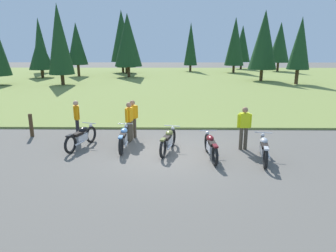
# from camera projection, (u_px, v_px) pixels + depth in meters

# --- Properties ---
(ground_plane) EXTENTS (140.00, 140.00, 0.00)m
(ground_plane) POSITION_uv_depth(u_px,v_px,m) (168.00, 153.00, 11.27)
(ground_plane) COLOR #605B54
(grass_moorland) EXTENTS (80.00, 44.00, 0.10)m
(grass_moorland) POSITION_uv_depth(u_px,v_px,m) (171.00, 80.00, 35.83)
(grass_moorland) COLOR olive
(grass_moorland) RESTS_ON ground
(forest_treeline) EXTENTS (41.35, 27.03, 9.18)m
(forest_treeline) POSITION_uv_depth(u_px,v_px,m) (152.00, 42.00, 40.16)
(forest_treeline) COLOR #47331E
(forest_treeline) RESTS_ON ground
(motorcycle_black) EXTENTS (0.84, 2.03, 0.88)m
(motorcycle_black) POSITION_uv_depth(u_px,v_px,m) (81.00, 137.00, 11.81)
(motorcycle_black) COLOR black
(motorcycle_black) RESTS_ON ground
(motorcycle_sky_blue) EXTENTS (0.62, 2.10, 0.88)m
(motorcycle_sky_blue) POSITION_uv_depth(u_px,v_px,m) (124.00, 138.00, 11.68)
(motorcycle_sky_blue) COLOR black
(motorcycle_sky_blue) RESTS_ON ground
(motorcycle_olive) EXTENTS (0.76, 2.06, 0.88)m
(motorcycle_olive) POSITION_uv_depth(u_px,v_px,m) (168.00, 141.00, 11.36)
(motorcycle_olive) COLOR black
(motorcycle_olive) RESTS_ON ground
(motorcycle_maroon) EXTENTS (0.62, 2.10, 0.88)m
(motorcycle_maroon) POSITION_uv_depth(u_px,v_px,m) (211.00, 146.00, 10.70)
(motorcycle_maroon) COLOR black
(motorcycle_maroon) RESTS_ON ground
(motorcycle_silver) EXTENTS (0.69, 2.08, 0.88)m
(motorcycle_silver) POSITION_uv_depth(u_px,v_px,m) (264.00, 149.00, 10.43)
(motorcycle_silver) COLOR black
(motorcycle_silver) RESTS_ON ground
(rider_checking_bike) EXTENTS (0.34, 0.52, 1.67)m
(rider_checking_bike) POSITION_uv_depth(u_px,v_px,m) (77.00, 117.00, 12.85)
(rider_checking_bike) COLOR black
(rider_checking_bike) RESTS_ON ground
(rider_near_row_end) EXTENTS (0.43, 0.41, 1.67)m
(rider_near_row_end) POSITION_uv_depth(u_px,v_px,m) (133.00, 117.00, 12.94)
(rider_near_row_end) COLOR #4C4233
(rider_near_row_end) RESTS_ON ground
(rider_with_back_turned) EXTENTS (0.30, 0.54, 1.67)m
(rider_with_back_turned) POSITION_uv_depth(u_px,v_px,m) (129.00, 119.00, 12.47)
(rider_with_back_turned) COLOR #4C4233
(rider_with_back_turned) RESTS_ON ground
(rider_in_hivis_vest) EXTENTS (0.55, 0.24, 1.67)m
(rider_in_hivis_vest) POSITION_uv_depth(u_px,v_px,m) (244.00, 126.00, 11.48)
(rider_in_hivis_vest) COLOR #4C4233
(rider_in_hivis_vest) RESTS_ON ground
(trail_marker_post) EXTENTS (0.12, 0.12, 1.02)m
(trail_marker_post) POSITION_uv_depth(u_px,v_px,m) (31.00, 125.00, 13.27)
(trail_marker_post) COLOR #47331E
(trail_marker_post) RESTS_ON ground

